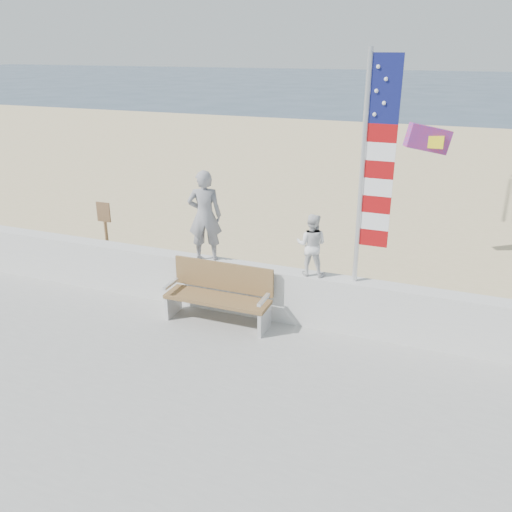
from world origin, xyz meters
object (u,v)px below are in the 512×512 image
(bench, at_px, (219,293))
(flag, at_px, (371,162))
(adult, at_px, (205,216))
(child, at_px, (312,245))

(bench, relative_size, flag, 0.51)
(bench, bearing_deg, adult, 134.96)
(child, height_order, flag, flag)
(adult, height_order, flag, flag)
(flag, bearing_deg, child, 179.98)
(adult, height_order, child, adult)
(adult, relative_size, bench, 0.88)
(child, bearing_deg, adult, -3.51)
(child, xyz_separation_m, bench, (-1.45, -0.45, -0.91))
(adult, bearing_deg, flag, 159.53)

